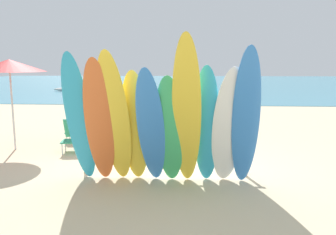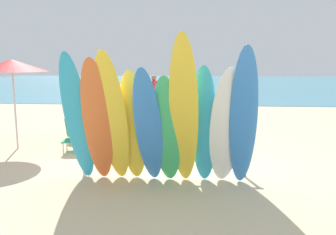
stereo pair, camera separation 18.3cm
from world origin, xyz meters
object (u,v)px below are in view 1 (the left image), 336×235
object	(u,v)px
surfboard_yellow_3	(135,128)
beach_chair_blue	(77,126)
beachgoer_photographing	(192,100)
surfboard_blue_9	(246,120)
surfboard_orange_1	(99,123)
surfboard_teal_7	(207,127)
beach_chair_red	(73,134)
surfboard_yellow_2	(115,120)
beachgoer_near_rack	(150,92)
surfboard_teal_0	(79,120)
surfboard_blue_4	(151,128)
surfboard_yellow_6	(187,115)
surfboard_rack	(164,149)
surfboard_green_5	(170,132)
surfboard_white_8	(229,128)
distant_boat	(84,89)
beach_umbrella	(9,66)

from	to	relation	value
surfboard_yellow_3	beach_chair_blue	distance (m)	4.05
beachgoer_photographing	surfboard_blue_9	bearing A→B (deg)	80.55
surfboard_orange_1	surfboard_teal_7	distance (m)	1.89
beachgoer_photographing	beach_chair_red	bearing A→B (deg)	39.34
surfboard_yellow_2	beachgoer_near_rack	size ratio (longest dim) A/B	1.54
surfboard_teal_0	surfboard_blue_4	world-z (taller)	surfboard_teal_0
surfboard_yellow_6	beach_chair_red	world-z (taller)	surfboard_yellow_6
surfboard_orange_1	surfboard_yellow_6	distance (m)	1.55
surfboard_blue_4	beach_chair_red	distance (m)	3.31
beach_chair_blue	surfboard_orange_1	bearing A→B (deg)	-71.58
surfboard_rack	surfboard_green_5	xyz separation A→B (m)	(0.14, -0.67, 0.49)
beachgoer_near_rack	surfboard_teal_7	bearing A→B (deg)	30.24
beach_chair_blue	beachgoer_photographing	bearing A→B (deg)	38.54
surfboard_white_8	surfboard_blue_9	size ratio (longest dim) A/B	0.87
surfboard_teal_7	beach_chair_red	world-z (taller)	surfboard_teal_7
surfboard_yellow_3	distant_boat	size ratio (longest dim) A/B	0.46
surfboard_yellow_2	surfboard_green_5	xyz separation A→B (m)	(0.96, 0.02, -0.20)
surfboard_orange_1	beach_chair_red	bearing A→B (deg)	115.55
surfboard_teal_0	beach_chair_red	size ratio (longest dim) A/B	3.12
surfboard_rack	beach_umbrella	distance (m)	4.62
surfboard_blue_9	surfboard_green_5	bearing A→B (deg)	-179.49
surfboard_yellow_3	surfboard_teal_7	world-z (taller)	surfboard_teal_7
surfboard_teal_7	surfboard_yellow_6	bearing A→B (deg)	-143.82
surfboard_teal_0	surfboard_orange_1	bearing A→B (deg)	-0.75
surfboard_green_5	surfboard_blue_9	xyz separation A→B (m)	(1.29, -0.10, 0.23)
surfboard_orange_1	surfboard_yellow_2	xyz separation A→B (m)	(0.28, -0.00, 0.06)
surfboard_green_5	beach_chair_red	world-z (taller)	surfboard_green_5
beachgoer_photographing	beach_umbrella	distance (m)	6.45
surfboard_blue_4	surfboard_yellow_2	bearing A→B (deg)	-174.92
surfboard_white_8	beach_chair_blue	world-z (taller)	surfboard_white_8
surfboard_yellow_6	beach_chair_blue	bearing A→B (deg)	133.14
surfboard_teal_0	surfboard_blue_9	size ratio (longest dim) A/B	0.95
surfboard_green_5	surfboard_yellow_6	xyz separation A→B (m)	(0.30, -0.16, 0.33)
beachgoer_near_rack	distant_boat	world-z (taller)	beachgoer_near_rack
surfboard_teal_0	surfboard_orange_1	world-z (taller)	surfboard_teal_0
surfboard_blue_9	beach_umbrella	bearing A→B (deg)	160.19
surfboard_white_8	beach_umbrella	size ratio (longest dim) A/B	1.00
surfboard_blue_9	beach_umbrella	distance (m)	6.02
surfboard_yellow_2	surfboard_blue_9	xyz separation A→B (m)	(2.26, -0.08, 0.03)
surfboard_orange_1	surfboard_yellow_6	xyz separation A→B (m)	(1.54, -0.13, 0.18)
surfboard_teal_7	surfboard_yellow_3	bearing A→B (deg)	-178.01
surfboard_yellow_3	beachgoer_photographing	world-z (taller)	surfboard_yellow_3
surfboard_yellow_2	beachgoer_near_rack	distance (m)	8.85
beachgoer_photographing	beach_umbrella	size ratio (longest dim) A/B	0.65
surfboard_blue_4	beachgoer_photographing	size ratio (longest dim) A/B	1.55
beachgoer_near_rack	beach_chair_blue	size ratio (longest dim) A/B	2.07
surfboard_yellow_3	surfboard_teal_7	bearing A→B (deg)	-4.01
surfboard_yellow_6	beachgoer_photographing	xyz separation A→B (m)	(0.16, 6.91, -0.48)
beach_chair_blue	beachgoer_near_rack	bearing A→B (deg)	68.08
surfboard_white_8	surfboard_blue_4	bearing A→B (deg)	178.67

